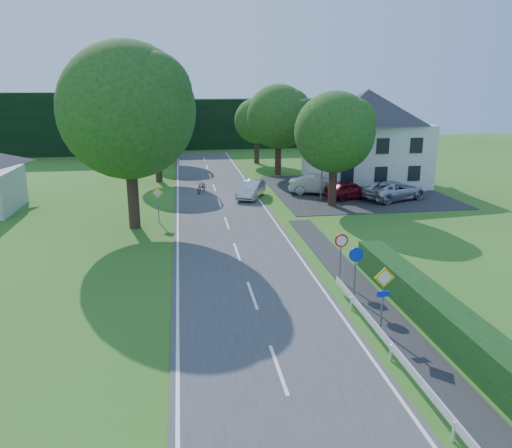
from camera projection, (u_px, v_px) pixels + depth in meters
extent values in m
cube|color=#3E3F41|center=(233.00, 241.00, 29.59)|extent=(7.00, 80.00, 0.04)
cube|color=black|center=(491.00, 436.00, 13.16)|extent=(1.50, 44.00, 0.04)
cube|color=black|center=(353.00, 191.00, 43.70)|extent=(14.00, 16.00, 0.04)
cube|color=white|center=(178.00, 243.00, 29.11)|extent=(0.12, 80.00, 0.01)
cube|color=white|center=(287.00, 238.00, 30.05)|extent=(0.12, 80.00, 0.01)
cube|color=black|center=(254.00, 123.00, 73.60)|extent=(30.00, 5.00, 7.00)
cube|color=silver|center=(365.00, 154.00, 46.09)|extent=(10.00, 8.00, 5.60)
pyramid|color=#28282D|center=(368.00, 106.00, 44.93)|extent=(10.60, 8.40, 3.00)
cylinder|color=slate|center=(323.00, 150.00, 39.22)|extent=(0.16, 0.16, 8.00)
cylinder|color=slate|center=(314.00, 99.00, 38.05)|extent=(1.70, 0.10, 0.10)
cube|color=slate|center=(303.00, 100.00, 37.94)|extent=(0.50, 0.18, 0.12)
cylinder|color=slate|center=(382.00, 302.00, 18.47)|extent=(0.07, 0.07, 2.40)
cube|color=yellow|center=(384.00, 277.00, 18.17)|extent=(0.78, 0.04, 0.78)
cube|color=white|center=(384.00, 277.00, 18.17)|extent=(0.57, 0.05, 0.57)
cube|color=#0C31C1|center=(383.00, 294.00, 18.34)|extent=(0.50, 0.04, 0.22)
cylinder|color=slate|center=(355.00, 275.00, 21.35)|extent=(0.07, 0.07, 2.20)
cylinder|color=#0C31C1|center=(356.00, 255.00, 21.06)|extent=(0.64, 0.04, 0.64)
cylinder|color=slate|center=(340.00, 260.00, 23.25)|extent=(0.07, 0.07, 2.20)
cylinder|color=red|center=(341.00, 241.00, 22.97)|extent=(0.64, 0.04, 0.64)
cylinder|color=white|center=(342.00, 241.00, 22.95)|extent=(0.48, 0.04, 0.48)
cylinder|color=slate|center=(158.00, 207.00, 33.41)|extent=(0.07, 0.07, 2.20)
cube|color=yellow|center=(157.00, 193.00, 33.13)|extent=(0.78, 0.04, 0.78)
cube|color=white|center=(157.00, 193.00, 33.13)|extent=(0.57, 0.05, 0.57)
imported|color=silver|center=(251.00, 189.00, 40.68)|extent=(3.02, 4.56, 1.42)
imported|color=black|center=(202.00, 187.00, 42.70)|extent=(1.34, 2.08, 1.03)
imported|color=maroon|center=(350.00, 190.00, 40.36)|extent=(4.48, 2.60, 1.43)
imported|color=#B0B0B4|center=(318.00, 184.00, 42.09)|extent=(5.23, 3.10, 1.63)
imported|color=silver|center=(395.00, 190.00, 40.03)|extent=(5.94, 4.31, 1.50)
imported|color=#AD360D|center=(325.00, 176.00, 45.04)|extent=(2.32, 2.36, 1.93)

